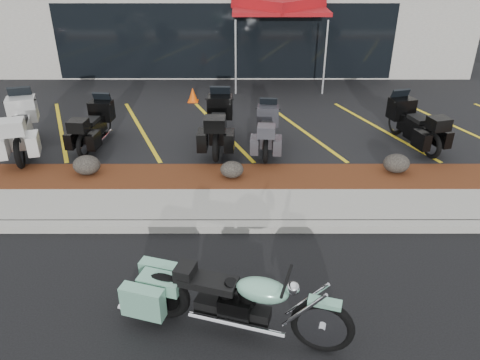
{
  "coord_description": "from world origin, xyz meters",
  "views": [
    {
      "loc": [
        0.52,
        -6.41,
        4.94
      ],
      "look_at": [
        0.53,
        1.2,
        0.9
      ],
      "focal_mm": 35.0,
      "sensor_mm": 36.0,
      "label": 1
    }
  ],
  "objects_px": {
    "hero_cruiser": "(323,319)",
    "popup_canopy": "(279,5)",
    "touring_white": "(24,114)",
    "traffic_cone": "(193,95)"
  },
  "relations": [
    {
      "from": "hero_cruiser",
      "to": "popup_canopy",
      "type": "bearing_deg",
      "value": 105.67
    },
    {
      "from": "touring_white",
      "to": "traffic_cone",
      "type": "distance_m",
      "value": 5.07
    },
    {
      "from": "hero_cruiser",
      "to": "popup_canopy",
      "type": "xyz_separation_m",
      "value": [
        0.25,
        12.19,
        2.22
      ]
    },
    {
      "from": "hero_cruiser",
      "to": "touring_white",
      "type": "xyz_separation_m",
      "value": [
        -6.56,
        6.87,
        0.3
      ]
    },
    {
      "from": "traffic_cone",
      "to": "popup_canopy",
      "type": "height_order",
      "value": "popup_canopy"
    },
    {
      "from": "popup_canopy",
      "to": "traffic_cone",
      "type": "bearing_deg",
      "value": -117.98
    },
    {
      "from": "touring_white",
      "to": "hero_cruiser",
      "type": "bearing_deg",
      "value": -152.79
    },
    {
      "from": "traffic_cone",
      "to": "hero_cruiser",
      "type": "bearing_deg",
      "value": -75.56
    },
    {
      "from": "touring_white",
      "to": "traffic_cone",
      "type": "height_order",
      "value": "touring_white"
    },
    {
      "from": "hero_cruiser",
      "to": "traffic_cone",
      "type": "relative_size",
      "value": 6.96
    }
  ]
}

